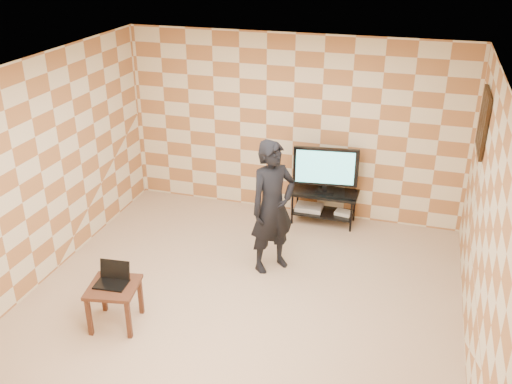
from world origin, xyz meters
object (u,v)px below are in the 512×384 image
tv_stand (324,200)px  person (273,207)px  side_table (114,292)px  tv (326,168)px

tv_stand → person: 1.55m
side_table → person: 2.15m
tv_stand → tv: size_ratio=1.06×
side_table → person: (1.34, 1.62, 0.45)m
tv_stand → tv: bearing=-97.1°
tv → person: 1.46m
tv → person: size_ratio=0.54×
tv_stand → tv: (-0.00, -0.00, 0.51)m
tv → side_table: (-1.75, -3.02, -0.46)m
side_table → person: size_ratio=0.35×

